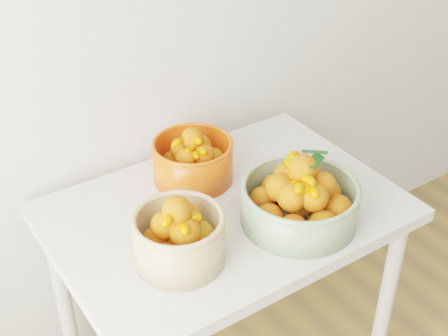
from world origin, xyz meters
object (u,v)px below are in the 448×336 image
Objects in this scene: bowl_green at (300,200)px; bowl_orange at (193,160)px; bowl_cream at (179,237)px; table at (226,232)px.

bowl_orange is (-0.14, 0.34, -0.00)m from bowl_green.
bowl_green is at bearing -7.19° from bowl_cream.
bowl_green is at bearing -50.39° from table.
bowl_orange is (0.22, 0.30, -0.01)m from bowl_cream.
bowl_cream is at bearing -126.88° from bowl_orange.
table is at bearing -89.50° from bowl_orange.
bowl_orange is at bearing 90.50° from table.
bowl_green reaches higher than table.
bowl_green is (0.14, -0.17, 0.17)m from table.
table is 0.31m from bowl_cream.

